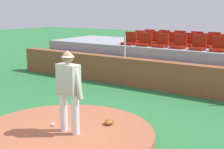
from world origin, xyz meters
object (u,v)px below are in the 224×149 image
stadium_chair_11 (206,43)px  stadium_chair_1 (145,42)px  stadium_chair_17 (196,40)px  pitcher (69,86)px  stadium_chair_3 (179,44)px  stadium_chair_14 (149,38)px  stadium_chair_15 (163,38)px  stadium_chair_10 (188,42)px  stadium_chair_2 (161,43)px  stadium_chair_4 (198,45)px  stadium_chair_16 (179,39)px  stadium_chair_0 (130,41)px  stadium_chair_8 (154,40)px  baseball (53,124)px  fielding_glove (109,122)px  stadium_chair_5 (219,47)px  stadium_chair_18 (213,41)px  stadium_chair_7 (139,39)px  stadium_chair_9 (171,41)px

stadium_chair_11 → stadium_chair_1: bearing=22.8°
stadium_chair_17 → pitcher: bearing=90.9°
stadium_chair_3 → stadium_chair_17: bearing=-91.6°
stadium_chair_14 → stadium_chair_15: bearing=-175.7°
stadium_chair_10 → stadium_chair_3: bearing=87.1°
stadium_chair_2 → stadium_chair_15: bearing=-67.2°
stadium_chair_4 → stadium_chair_17: 1.79m
stadium_chair_3 → stadium_chair_16: same height
stadium_chair_0 → stadium_chair_17: 2.66m
stadium_chair_8 → stadium_chair_10: 1.43m
stadium_chair_0 → stadium_chair_2: size_ratio=1.00×
baseball → fielding_glove: 1.23m
stadium_chair_15 → stadium_chair_4: bearing=141.3°
pitcher → stadium_chair_5: 6.20m
fielding_glove → stadium_chair_3: bearing=163.7°
pitcher → stadium_chair_10: pitcher is taller
stadium_chair_5 → stadium_chair_15: (-2.81, 1.69, 0.00)m
stadium_chair_3 → stadium_chair_18: (0.73, 1.62, 0.00)m
fielding_glove → pitcher: bearing=-48.3°
stadium_chair_1 → stadium_chair_15: same height
stadium_chair_4 → stadium_chair_15: 2.70m
stadium_chair_4 → stadium_chair_7: same height
stadium_chair_5 → stadium_chair_14: 3.84m
stadium_chair_4 → stadium_chair_11: size_ratio=1.00×
fielding_glove → stadium_chair_14: size_ratio=0.60×
stadium_chair_10 → stadium_chair_5: bearing=149.1°
stadium_chair_10 → stadium_chair_14: bearing=-21.2°
stadium_chair_5 → stadium_chair_0: bearing=-0.3°
stadium_chair_4 → stadium_chair_14: (-2.77, 1.64, 0.00)m
stadium_chair_16 → stadium_chair_17: bearing=178.6°
stadium_chair_16 → stadium_chair_10: bearing=130.4°
stadium_chair_9 → stadium_chair_16: same height
fielding_glove → stadium_chair_9: (-1.21, 6.06, 1.20)m
stadium_chair_8 → stadium_chair_16: size_ratio=1.00×
stadium_chair_8 → stadium_chair_11: size_ratio=1.00×
pitcher → stadium_chair_9: 6.95m
stadium_chair_8 → stadium_chair_18: bearing=-158.1°
stadium_chair_2 → stadium_chair_16: size_ratio=1.00×
baseball → stadium_chair_15: 7.86m
stadium_chair_0 → stadium_chair_18: same height
stadium_chair_11 → stadium_chair_2: bearing=30.7°
pitcher → stadium_chair_0: pitcher is taller
baseball → stadium_chair_4: stadium_chair_4 is taller
baseball → stadium_chair_0: 6.37m
stadium_chair_11 → stadium_chair_16: size_ratio=1.00×
stadium_chair_15 → stadium_chair_17: (1.43, -0.03, 0.00)m
stadium_chair_8 → stadium_chair_14: 1.06m
stadium_chair_1 → stadium_chair_15: (-0.04, 1.69, 0.00)m
baseball → stadium_chair_16: size_ratio=0.15×
stadium_chair_3 → stadium_chair_14: bearing=-37.8°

